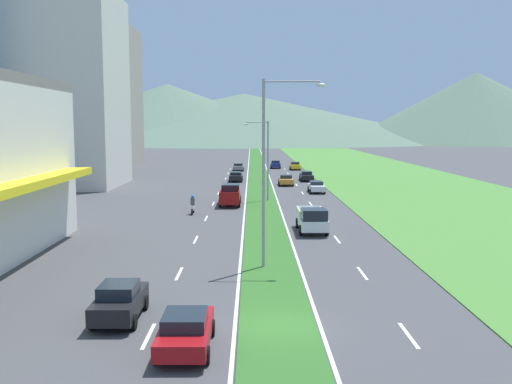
{
  "coord_description": "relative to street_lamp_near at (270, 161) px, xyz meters",
  "views": [
    {
      "loc": [
        -1.05,
        -22.73,
        8.21
      ],
      "look_at": [
        -0.67,
        29.88,
        2.08
      ],
      "focal_mm": 40.48,
      "sensor_mm": 36.0,
      "label": 1
    }
  ],
  "objects": [
    {
      "name": "lane_dash_left_4",
      "position": [
        -5.08,
        8.16,
        -6.17
      ],
      "size": [
        0.16,
        2.8,
        0.01
      ],
      "primitive_type": "cube",
      "color": "silver",
      "rests_on": "ground_plane"
    },
    {
      "name": "lane_dash_right_3",
      "position": [
        5.12,
        -1.36,
        -6.17
      ],
      "size": [
        0.16,
        2.8,
        0.01
      ],
      "primitive_type": "cube",
      "color": "silver",
      "rests_on": "ground_plane"
    },
    {
      "name": "lane_dash_left_8",
      "position": [
        -5.08,
        46.23,
        -6.17
      ],
      "size": [
        0.16,
        2.8,
        0.01
      ],
      "primitive_type": "cube",
      "color": "silver",
      "rests_on": "ground_plane"
    },
    {
      "name": "car_3",
      "position": [
        -3.36,
        51.35,
        -5.43
      ],
      "size": [
        1.97,
        4.68,
        1.41
      ],
      "rotation": [
        0.0,
        0.0,
        1.57
      ],
      "color": "black",
      "rests_on": "ground_plane"
    },
    {
      "name": "lane_dash_right_11",
      "position": [
        5.12,
        74.79,
        -6.17
      ],
      "size": [
        0.16,
        2.8,
        0.01
      ],
      "primitive_type": "cube",
      "color": "silver",
      "rests_on": "ground_plane"
    },
    {
      "name": "lane_dash_left_2",
      "position": [
        -5.08,
        -10.88,
        -6.17
      ],
      "size": [
        0.16,
        2.8,
        0.01
      ],
      "primitive_type": "cube",
      "color": "silver",
      "rests_on": "ground_plane"
    },
    {
      "name": "edge_line_median_left",
      "position": [
        -1.73,
        50.08,
        -6.17
      ],
      "size": [
        0.16,
        240.0,
        0.01
      ],
      "primitive_type": "cube",
      "color": "silver",
      "rests_on": "ground_plane"
    },
    {
      "name": "lane_dash_left_6",
      "position": [
        -5.08,
        27.19,
        -6.17
      ],
      "size": [
        0.16,
        2.8,
        0.01
      ],
      "primitive_type": "cube",
      "color": "silver",
      "rests_on": "ground_plane"
    },
    {
      "name": "car_1",
      "position": [
        6.95,
        73.27,
        -5.43
      ],
      "size": [
        1.89,
        4.03,
        1.44
      ],
      "rotation": [
        0.0,
        0.0,
        -1.57
      ],
      "color": "yellow",
      "rests_on": "ground_plane"
    },
    {
      "name": "lane_dash_left_11",
      "position": [
        -5.08,
        74.79,
        -6.17
      ],
      "size": [
        0.16,
        2.8,
        0.01
      ],
      "primitive_type": "cube",
      "color": "silver",
      "rests_on": "ground_plane"
    },
    {
      "name": "lane_dash_right_7",
      "position": [
        5.12,
        36.71,
        -6.17
      ],
      "size": [
        0.16,
        2.8,
        0.01
      ],
      "primitive_type": "cube",
      "color": "silver",
      "rests_on": "ground_plane"
    },
    {
      "name": "hill_far_center",
      "position": [
        -5.31,
        283.98,
        6.4
      ],
      "size": [
        231.68,
        231.68,
        25.13
      ],
      "primitive_type": "cone",
      "color": "#516B56",
      "rests_on": "ground_plane"
    },
    {
      "name": "lane_dash_right_10",
      "position": [
        5.12,
        65.27,
        -6.17
      ],
      "size": [
        0.16,
        2.8,
        0.01
      ],
      "primitive_type": "cube",
      "color": "silver",
      "rests_on": "ground_plane"
    },
    {
      "name": "lane_dash_right_2",
      "position": [
        5.12,
        -10.88,
        -6.17
      ],
      "size": [
        0.16,
        2.8,
        0.01
      ],
      "primitive_type": "cube",
      "color": "silver",
      "rests_on": "ground_plane"
    },
    {
      "name": "car_4",
      "position": [
        -3.45,
        70.94,
        -5.46
      ],
      "size": [
        1.98,
        4.3,
        1.36
      ],
      "rotation": [
        0.0,
        0.0,
        1.57
      ],
      "color": "slate",
      "rests_on": "ground_plane"
    },
    {
      "name": "pickup_truck_0",
      "position": [
        3.61,
        10.99,
        -5.19
      ],
      "size": [
        2.18,
        5.4,
        2.0
      ],
      "rotation": [
        0.0,
        0.0,
        -1.57
      ],
      "color": "silver",
      "rests_on": "ground_plane"
    },
    {
      "name": "car_2",
      "position": [
        -6.64,
        -8.91,
        -5.37
      ],
      "size": [
        1.88,
        4.13,
        1.6
      ],
      "rotation": [
        0.0,
        0.0,
        1.57
      ],
      "color": "black",
      "rests_on": "ground_plane"
    },
    {
      "name": "street_lamp_near",
      "position": [
        0.0,
        0.0,
        0.0
      ],
      "size": [
        3.54,
        0.41,
        10.77
      ],
      "color": "#99999E",
      "rests_on": "ground_plane"
    },
    {
      "name": "domed_building",
      "position": [
        -26.53,
        45.49,
        9.29
      ],
      "size": [
        15.32,
        15.32,
        36.39
      ],
      "color": "beige",
      "rests_on": "ground_plane"
    },
    {
      "name": "ground_plane",
      "position": [
        0.02,
        -9.92,
        -6.17
      ],
      "size": [
        600.0,
        600.0,
        0.0
      ],
      "primitive_type": "plane",
      "color": "#424244"
    },
    {
      "name": "lane_dash_right_8",
      "position": [
        5.12,
        46.23,
        -6.17
      ],
      "size": [
        0.16,
        2.8,
        0.01
      ],
      "primitive_type": "cube",
      "color": "silver",
      "rests_on": "ground_plane"
    },
    {
      "name": "motorcycle_rider",
      "position": [
        -6.5,
        20.21,
        -5.43
      ],
      "size": [
        0.36,
        2.0,
        1.8
      ],
      "rotation": [
        0.0,
        0.0,
        1.57
      ],
      "color": "black",
      "rests_on": "ground_plane"
    },
    {
      "name": "lane_dash_left_3",
      "position": [
        -5.08,
        -1.36,
        -6.17
      ],
      "size": [
        0.16,
        2.8,
        0.01
      ],
      "primitive_type": "cube",
      "color": "silver",
      "rests_on": "ground_plane"
    },
    {
      "name": "lane_dash_right_4",
      "position": [
        5.12,
        8.16,
        -6.17
      ],
      "size": [
        0.16,
        2.8,
        0.01
      ],
      "primitive_type": "cube",
      "color": "silver",
      "rests_on": "ground_plane"
    },
    {
      "name": "car_7",
      "position": [
        -3.47,
        -12.23,
        -5.44
      ],
      "size": [
        1.96,
        4.35,
        1.42
      ],
      "rotation": [
        0.0,
        0.0,
        1.57
      ],
      "color": "maroon",
      "rests_on": "ground_plane"
    },
    {
      "name": "lane_dash_left_7",
      "position": [
        -5.08,
        36.71,
        -6.17
      ],
      "size": [
        0.16,
        2.8,
        0.01
      ],
      "primitive_type": "cube",
      "color": "silver",
      "rests_on": "ground_plane"
    },
    {
      "name": "lane_dash_right_9",
      "position": [
        5.12,
        55.75,
        -6.17
      ],
      "size": [
        0.16,
        2.8,
        0.01
      ],
      "primitive_type": "cube",
      "color": "silver",
      "rests_on": "ground_plane"
    },
    {
      "name": "lane_dash_left_10",
      "position": [
        -5.08,
        65.27,
        -6.17
      ],
      "size": [
        0.16,
        2.8,
        0.01
      ],
      "primitive_type": "cube",
      "color": "silver",
      "rests_on": "ground_plane"
    },
    {
      "name": "hill_far_right",
      "position": [
        105.06,
        243.07,
        10.32
      ],
      "size": [
        123.57,
        123.57,
        32.99
      ],
      "primitive_type": "cone",
      "color": "#516B56",
      "rests_on": "ground_plane"
    },
    {
      "name": "lane_dash_left_5",
      "position": [
        -5.08,
        17.68,
        -6.17
      ],
      "size": [
        0.16,
        2.8,
        0.01
      ],
      "primitive_type": "cube",
      "color": "silver",
      "rests_on": "ground_plane"
    },
    {
      "name": "grass_median",
      "position": [
        0.02,
        50.08,
        -6.14
      ],
      "size": [
        3.2,
        240.0,
        0.06
      ],
      "primitive_type": "cube",
      "color": "#2D6023",
      "rests_on": "ground_plane"
    },
    {
      "name": "car_8",
      "position": [
        3.63,
        45.75,
        -5.44
      ],
      "size": [
        1.98,
        4.17,
        1.42
      ],
      "rotation": [
        0.0,
        0.0,
        -1.57
      ],
      "color": "#C6842D",
      "rests_on": "ground_plane"
    },
    {
      "name": "street_lamp_mid",
      "position": [
        0.41,
        29.82,
        -1.19
      ],
      "size": [
        2.77,
        0.32,
        8.63
      ],
      "color": "#99999E",
      "rests_on": "ground_plane"
    },
    {
      "name": "edge_line_median_right",
      "position": [
        1.77,
        50.08,
        -6.17
      ],
      "size": [
        0.16,
        240.0,
        0.01
      ],
      "primitive_type": "cube",
      "color": "silver",
      "rests_on": "ground_plane"
    },
    {
      "name": "car_5",
      "position": [
        6.86,
        37.21,
        -5.45
      ],
      "size": [
        1.86,
        4.34,
        1.39
      ],
      "rotation": [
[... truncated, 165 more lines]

